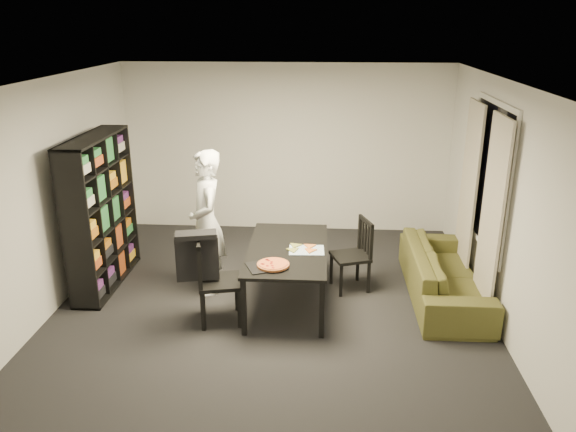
# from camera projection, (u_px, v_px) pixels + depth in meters

# --- Properties ---
(room) EXTENTS (5.01, 5.51, 2.61)m
(room) POSITION_uv_depth(u_px,v_px,m) (270.00, 204.00, 6.09)
(room) COLOR black
(room) RESTS_ON ground
(window_pane) EXTENTS (0.02, 1.40, 1.60)m
(window_pane) POSITION_uv_depth(u_px,v_px,m) (490.00, 176.00, 6.44)
(window_pane) COLOR black
(window_pane) RESTS_ON room
(window_frame) EXTENTS (0.03, 1.52, 1.72)m
(window_frame) POSITION_uv_depth(u_px,v_px,m) (489.00, 176.00, 6.44)
(window_frame) COLOR white
(window_frame) RESTS_ON room
(curtain_left) EXTENTS (0.03, 0.70, 2.25)m
(curtain_left) POSITION_uv_depth(u_px,v_px,m) (491.00, 220.00, 6.07)
(curtain_left) COLOR #BAB29F
(curtain_left) RESTS_ON room
(curtain_right) EXTENTS (0.03, 0.70, 2.25)m
(curtain_right) POSITION_uv_depth(u_px,v_px,m) (468.00, 192.00, 7.05)
(curtain_right) COLOR #BAB29F
(curtain_right) RESTS_ON room
(bookshelf) EXTENTS (0.35, 1.50, 1.90)m
(bookshelf) POSITION_uv_depth(u_px,v_px,m) (101.00, 212.00, 6.90)
(bookshelf) COLOR black
(bookshelf) RESTS_ON room
(dining_table) EXTENTS (0.92, 1.65, 0.69)m
(dining_table) POSITION_uv_depth(u_px,v_px,m) (287.00, 253.00, 6.53)
(dining_table) COLOR black
(dining_table) RESTS_ON room
(chair_left) EXTENTS (0.55, 0.55, 0.99)m
(chair_left) POSITION_uv_depth(u_px,v_px,m) (211.00, 275.00, 6.12)
(chair_left) COLOR black
(chair_left) RESTS_ON room
(chair_right) EXTENTS (0.53, 0.53, 0.90)m
(chair_right) POSITION_uv_depth(u_px,v_px,m) (357.00, 250.00, 6.92)
(chair_right) COLOR black
(chair_right) RESTS_ON room
(draped_jacket) EXTENTS (0.47, 0.28, 0.55)m
(draped_jacket) POSITION_uv_depth(u_px,v_px,m) (197.00, 254.00, 6.02)
(draped_jacket) COLOR black
(draped_jacket) RESTS_ON chair_left
(person) EXTENTS (0.62, 0.75, 1.77)m
(person) POSITION_uv_depth(u_px,v_px,m) (207.00, 223.00, 6.74)
(person) COLOR white
(person) RESTS_ON room
(baking_tray) EXTENTS (0.49, 0.45, 0.01)m
(baking_tray) POSITION_uv_depth(u_px,v_px,m) (266.00, 266.00, 6.02)
(baking_tray) COLOR black
(baking_tray) RESTS_ON dining_table
(pepperoni_pizza) EXTENTS (0.35, 0.35, 0.03)m
(pepperoni_pizza) POSITION_uv_depth(u_px,v_px,m) (273.00, 264.00, 6.02)
(pepperoni_pizza) COLOR #95502B
(pepperoni_pizza) RESTS_ON dining_table
(kitchen_towel) EXTENTS (0.41, 0.32, 0.01)m
(kitchen_towel) POSITION_uv_depth(u_px,v_px,m) (307.00, 250.00, 6.45)
(kitchen_towel) COLOR silver
(kitchen_towel) RESTS_ON dining_table
(pizza_slices) EXTENTS (0.46, 0.43, 0.01)m
(pizza_slices) POSITION_uv_depth(u_px,v_px,m) (302.00, 248.00, 6.48)
(pizza_slices) COLOR #CC8140
(pizza_slices) RESTS_ON dining_table
(sofa) EXTENTS (0.81, 2.07, 0.60)m
(sofa) POSITION_uv_depth(u_px,v_px,m) (444.00, 274.00, 6.75)
(sofa) COLOR #43451B
(sofa) RESTS_ON room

